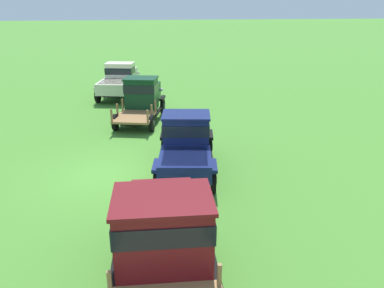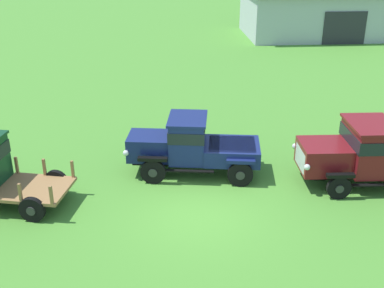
{
  "view_description": "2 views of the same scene",
  "coord_description": "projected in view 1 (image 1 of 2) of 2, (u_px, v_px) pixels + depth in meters",
  "views": [
    {
      "loc": [
        12.25,
        1.26,
        5.7
      ],
      "look_at": [
        0.03,
        2.93,
        1.0
      ],
      "focal_mm": 35.0,
      "sensor_mm": 36.0,
      "label": 1
    },
    {
      "loc": [
        -1.19,
        -12.42,
        7.88
      ],
      "look_at": [
        0.03,
        2.93,
        1.0
      ],
      "focal_mm": 45.0,
      "sensor_mm": 36.0,
      "label": 2
    }
  ],
  "objects": [
    {
      "name": "ground_plane",
      "position": [
        110.0,
        174.0,
        13.21
      ],
      "size": [
        240.0,
        240.0,
        0.0
      ],
      "primitive_type": "plane",
      "color": "#47842D"
    },
    {
      "name": "vintage_truck_foreground_near",
      "position": [
        120.0,
        79.0,
        23.84
      ],
      "size": [
        5.23,
        2.88,
        2.08
      ],
      "color": "black",
      "rests_on": "ground"
    },
    {
      "name": "vintage_truck_second_in_line",
      "position": [
        143.0,
        96.0,
        19.34
      ],
      "size": [
        5.19,
        2.75,
        2.15
      ],
      "color": "black",
      "rests_on": "ground"
    },
    {
      "name": "vintage_truck_midrow_center",
      "position": [
        186.0,
        142.0,
        13.17
      ],
      "size": [
        4.79,
        2.53,
        2.07
      ],
      "color": "black",
      "rests_on": "ground"
    },
    {
      "name": "vintage_truck_far_side",
      "position": [
        163.0,
        236.0,
        7.81
      ],
      "size": [
        5.75,
        2.53,
        2.14
      ],
      "color": "black",
      "rests_on": "ground"
    }
  ]
}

